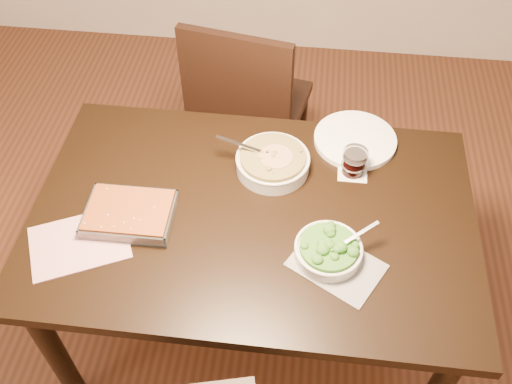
{
  "coord_description": "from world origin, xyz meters",
  "views": [
    {
      "loc": [
        0.14,
        -1.12,
        2.15
      ],
      "look_at": [
        0.0,
        0.04,
        0.8
      ],
      "focal_mm": 40.0,
      "sensor_mm": 36.0,
      "label": 1
    }
  ],
  "objects_px": {
    "baking_dish": "(130,214)",
    "chair_far": "(246,105)",
    "broccoli_bowl": "(328,250)",
    "wine_tumbler": "(354,161)",
    "table": "(253,230)",
    "stew_bowl": "(273,162)",
    "dinner_plate": "(355,140)"
  },
  "relations": [
    {
      "from": "baking_dish",
      "to": "chair_far",
      "type": "relative_size",
      "value": 0.28
    },
    {
      "from": "broccoli_bowl",
      "to": "wine_tumbler",
      "type": "distance_m",
      "value": 0.36
    },
    {
      "from": "table",
      "to": "stew_bowl",
      "type": "xyz_separation_m",
      "value": [
        0.04,
        0.2,
        0.13
      ]
    },
    {
      "from": "stew_bowl",
      "to": "broccoli_bowl",
      "type": "height_order",
      "value": "stew_bowl"
    },
    {
      "from": "stew_bowl",
      "to": "broccoli_bowl",
      "type": "relative_size",
      "value": 1.31
    },
    {
      "from": "broccoli_bowl",
      "to": "wine_tumbler",
      "type": "height_order",
      "value": "wine_tumbler"
    },
    {
      "from": "stew_bowl",
      "to": "chair_far",
      "type": "distance_m",
      "value": 0.63
    },
    {
      "from": "stew_bowl",
      "to": "baking_dish",
      "type": "relative_size",
      "value": 1.01
    },
    {
      "from": "baking_dish",
      "to": "table",
      "type": "bearing_deg",
      "value": 10.25
    },
    {
      "from": "wine_tumbler",
      "to": "broccoli_bowl",
      "type": "bearing_deg",
      "value": -101.4
    },
    {
      "from": "dinner_plate",
      "to": "chair_far",
      "type": "distance_m",
      "value": 0.63
    },
    {
      "from": "chair_far",
      "to": "wine_tumbler",
      "type": "bearing_deg",
      "value": 139.44
    },
    {
      "from": "table",
      "to": "broccoli_bowl",
      "type": "height_order",
      "value": "broccoli_bowl"
    },
    {
      "from": "table",
      "to": "broccoli_bowl",
      "type": "bearing_deg",
      "value": -30.04
    },
    {
      "from": "baking_dish",
      "to": "dinner_plate",
      "type": "distance_m",
      "value": 0.82
    },
    {
      "from": "stew_bowl",
      "to": "baking_dish",
      "type": "height_order",
      "value": "stew_bowl"
    },
    {
      "from": "broccoli_bowl",
      "to": "wine_tumbler",
      "type": "bearing_deg",
      "value": 78.6
    },
    {
      "from": "table",
      "to": "chair_far",
      "type": "relative_size",
      "value": 1.45
    },
    {
      "from": "dinner_plate",
      "to": "chair_far",
      "type": "relative_size",
      "value": 0.3
    },
    {
      "from": "wine_tumbler",
      "to": "stew_bowl",
      "type": "bearing_deg",
      "value": -176.37
    },
    {
      "from": "table",
      "to": "baking_dish",
      "type": "distance_m",
      "value": 0.4
    },
    {
      "from": "stew_bowl",
      "to": "wine_tumbler",
      "type": "xyz_separation_m",
      "value": [
        0.27,
        0.02,
        0.02
      ]
    },
    {
      "from": "table",
      "to": "chair_far",
      "type": "distance_m",
      "value": 0.77
    },
    {
      "from": "stew_bowl",
      "to": "broccoli_bowl",
      "type": "bearing_deg",
      "value": -59.47
    },
    {
      "from": "broccoli_bowl",
      "to": "chair_far",
      "type": "bearing_deg",
      "value": 112.13
    },
    {
      "from": "broccoli_bowl",
      "to": "chair_far",
      "type": "height_order",
      "value": "chair_far"
    },
    {
      "from": "broccoli_bowl",
      "to": "chair_far",
      "type": "distance_m",
      "value": 0.99
    },
    {
      "from": "table",
      "to": "dinner_plate",
      "type": "height_order",
      "value": "dinner_plate"
    },
    {
      "from": "broccoli_bowl",
      "to": "dinner_plate",
      "type": "bearing_deg",
      "value": 81.08
    },
    {
      "from": "stew_bowl",
      "to": "dinner_plate",
      "type": "xyz_separation_m",
      "value": [
        0.28,
        0.16,
        -0.02
      ]
    },
    {
      "from": "stew_bowl",
      "to": "chair_far",
      "type": "height_order",
      "value": "chair_far"
    },
    {
      "from": "table",
      "to": "dinner_plate",
      "type": "bearing_deg",
      "value": 48.51
    }
  ]
}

